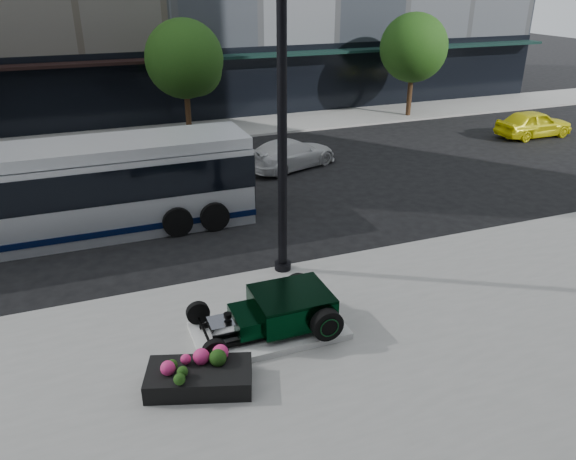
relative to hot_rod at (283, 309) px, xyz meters
name	(u,v)px	position (x,y,z in m)	size (l,w,h in m)	color
ground	(247,243)	(0.69, 4.98, -0.70)	(120.00, 120.00, 0.00)	black
sidewalk_far	(167,134)	(0.69, 18.98, -0.64)	(70.00, 4.00, 0.12)	gray
street_trees	(187,62)	(1.84, 18.06, 3.07)	(29.80, 3.80, 5.70)	black
display_plinth	(269,330)	(-0.33, 0.00, -0.50)	(3.40, 1.80, 0.15)	silver
hot_rod	(283,309)	(0.00, 0.00, 0.00)	(3.22, 2.00, 0.81)	black
info_plaque	(216,381)	(-1.93, -1.33, -0.45)	(0.46, 0.38, 0.31)	silver
lamppost	(282,135)	(1.06, 2.78, 3.25)	(0.46, 0.46, 8.27)	black
flower_planter	(199,376)	(-2.23, -1.22, -0.33)	(2.28, 1.62, 0.67)	black
transit_bus	(58,192)	(-4.57, 7.61, 0.79)	(12.12, 2.88, 2.92)	silver
white_sedan	(291,154)	(4.72, 11.51, -0.07)	(1.76, 4.33, 1.26)	silver
yellow_taxi	(534,124)	(18.23, 11.79, -0.01)	(1.63, 4.05, 1.38)	yellow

